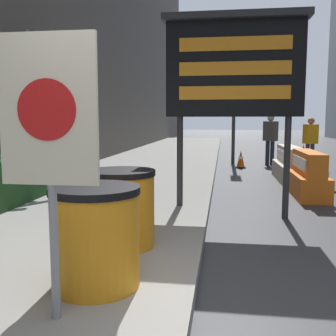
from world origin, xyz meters
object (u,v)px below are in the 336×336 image
pedestrian_passerby (310,138)px  jersey_barrier_orange_near (308,177)px  message_board (234,69)px  traffic_light_near_curb (235,80)px  jersey_barrier_cream (290,165)px  barrel_drum_foreground (96,236)px  warning_sign (49,127)px  traffic_cone_far (303,157)px  pedestrian_worker (270,135)px  traffic_cone_near (325,176)px  traffic_cone_mid (241,159)px  barrel_drum_middle (121,208)px

pedestrian_passerby → jersey_barrier_orange_near: bearing=54.6°
message_board → traffic_light_near_curb: traffic_light_near_curb is taller
jersey_barrier_cream → traffic_light_near_curb: (-1.37, 3.61, 2.54)m
barrel_drum_foreground → warning_sign: bearing=-100.1°
traffic_light_near_curb → pedestrian_passerby: size_ratio=2.48×
jersey_barrier_orange_near → traffic_light_near_curb: 6.49m
traffic_cone_far → pedestrian_worker: size_ratio=0.46×
jersey_barrier_orange_near → traffic_light_near_curb: traffic_light_near_curb is taller
barrel_drum_foreground → traffic_cone_far: (3.52, 9.59, -0.19)m
jersey_barrier_orange_near → jersey_barrier_cream: size_ratio=0.77×
traffic_cone_near → traffic_light_near_curb: traffic_light_near_curb is taller
barrel_drum_foreground → jersey_barrier_cream: 7.86m
jersey_barrier_cream → traffic_cone_mid: 2.69m
traffic_cone_far → warning_sign: bearing=-109.6°
barrel_drum_foreground → jersey_barrier_orange_near: (2.76, 5.14, -0.18)m
warning_sign → jersey_barrier_orange_near: (2.86, 5.73, -1.10)m
barrel_drum_middle → traffic_cone_mid: 8.88m
jersey_barrier_cream → pedestrian_worker: (-0.13, 3.37, 0.64)m
warning_sign → traffic_light_near_curb: traffic_light_near_curb is taller
traffic_cone_far → traffic_light_near_curb: 3.58m
traffic_light_near_curb → warning_sign: bearing=-97.4°
jersey_barrier_orange_near → traffic_cone_near: (0.49, 0.64, -0.06)m
traffic_cone_mid → traffic_cone_far: 1.92m
traffic_light_near_curb → pedestrian_worker: 2.28m
barrel_drum_foreground → traffic_cone_far: 10.22m
barrel_drum_middle → jersey_barrier_orange_near: 4.96m
traffic_cone_near → pedestrian_passerby: 4.52m
warning_sign → message_board: 4.11m
traffic_light_near_curb → pedestrian_passerby: traffic_light_near_curb is taller
barrel_drum_middle → jersey_barrier_cream: (2.82, 6.29, -0.20)m
traffic_cone_near → pedestrian_worker: pedestrian_worker is taller
warning_sign → jersey_barrier_cream: bearing=70.2°
traffic_cone_mid → message_board: bearing=-93.7°
traffic_cone_far → pedestrian_worker: 1.57m
barrel_drum_middle → traffic_cone_near: size_ratio=1.22×
jersey_barrier_cream → traffic_light_near_curb: traffic_light_near_curb is taller
warning_sign → traffic_cone_near: 7.29m
traffic_light_near_curb → barrel_drum_middle: bearing=-98.3°
jersey_barrier_orange_near → traffic_cone_mid: jersey_barrier_orange_near is taller
barrel_drum_foreground → jersey_barrier_cream: bearing=69.5°
pedestrian_passerby → warning_sign: bearing=46.6°
message_board → traffic_cone_near: size_ratio=4.51×
warning_sign → pedestrian_passerby: size_ratio=1.21×
traffic_cone_near → traffic_light_near_curb: size_ratio=0.17×
traffic_cone_far → pedestrian_passerby: (0.33, 0.62, 0.57)m
traffic_cone_far → pedestrian_worker: (-0.88, 1.13, 0.63)m
message_board → traffic_cone_mid: bearing=86.3°
jersey_barrier_orange_near → pedestrian_passerby: size_ratio=1.05×
message_board → traffic_light_near_curb: 7.77m
barrel_drum_middle → warning_sign: bearing=-91.6°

